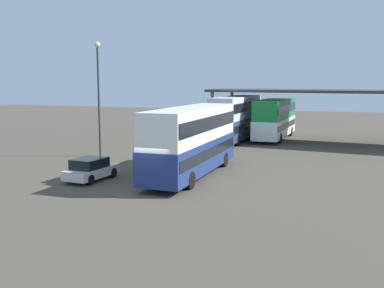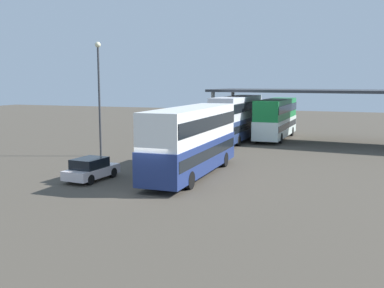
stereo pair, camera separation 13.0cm
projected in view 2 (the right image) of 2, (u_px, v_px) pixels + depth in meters
ground_plane at (151, 193)px, 23.99m from camera, size 140.00×140.00×0.00m
double_decker_main at (192, 138)px, 28.06m from camera, size 2.60×11.25×4.29m
parked_hatchback at (91, 169)px, 26.94m from camera, size 1.96×3.78×1.35m
double_decker_near_canopy at (237, 117)px, 44.51m from camera, size 2.74×11.41×4.40m
double_decker_mid_row at (276, 117)px, 45.84m from camera, size 2.86×10.53×4.07m
depot_canopy at (334, 93)px, 42.50m from camera, size 24.20×9.20×5.08m
lamppost_tall at (99, 86)px, 34.85m from camera, size 0.44×0.44×8.89m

